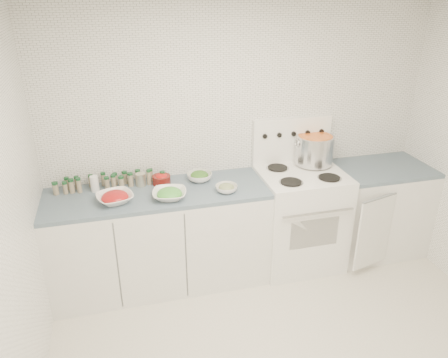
# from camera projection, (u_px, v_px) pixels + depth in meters

# --- Properties ---
(room_walls) EXTENTS (3.54, 3.04, 2.52)m
(room_walls) POSITION_uv_depth(u_px,v_px,m) (318.00, 162.00, 2.50)
(room_walls) COLOR white
(room_walls) RESTS_ON ground
(counter_left) EXTENTS (1.85, 0.62, 0.90)m
(counter_left) POSITION_uv_depth(u_px,v_px,m) (160.00, 238.00, 3.82)
(counter_left) COLOR white
(counter_left) RESTS_ON ground
(stove) EXTENTS (0.76, 0.70, 1.36)m
(stove) POSITION_uv_depth(u_px,v_px,m) (299.00, 215.00, 4.10)
(stove) COLOR white
(stove) RESTS_ON ground
(counter_right) EXTENTS (0.89, 0.73, 0.90)m
(counter_right) POSITION_uv_depth(u_px,v_px,m) (376.00, 209.00, 4.30)
(counter_right) COLOR white
(counter_right) RESTS_ON ground
(stock_pot) EXTENTS (0.37, 0.35, 0.27)m
(stock_pot) POSITION_uv_depth(u_px,v_px,m) (314.00, 148.00, 4.03)
(stock_pot) COLOR silver
(stock_pot) RESTS_ON stove
(bowl_tomato) EXTENTS (0.34, 0.34, 0.09)m
(bowl_tomato) POSITION_uv_depth(u_px,v_px,m) (115.00, 197.00, 3.45)
(bowl_tomato) COLOR white
(bowl_tomato) RESTS_ON counter_left
(bowl_snowpea) EXTENTS (0.32, 0.32, 0.09)m
(bowl_snowpea) POSITION_uv_depth(u_px,v_px,m) (169.00, 194.00, 3.51)
(bowl_snowpea) COLOR white
(bowl_snowpea) RESTS_ON counter_left
(bowl_broccoli) EXTENTS (0.26, 0.26, 0.09)m
(bowl_broccoli) POSITION_uv_depth(u_px,v_px,m) (200.00, 176.00, 3.83)
(bowl_broccoli) COLOR white
(bowl_broccoli) RESTS_ON counter_left
(bowl_zucchini) EXTENTS (0.20, 0.20, 0.07)m
(bowl_zucchini) POSITION_uv_depth(u_px,v_px,m) (226.00, 188.00, 3.63)
(bowl_zucchini) COLOR white
(bowl_zucchini) RESTS_ON counter_left
(bowl_pepper) EXTENTS (0.16, 0.16, 0.10)m
(bowl_pepper) POSITION_uv_depth(u_px,v_px,m) (162.00, 179.00, 3.76)
(bowl_pepper) COLOR #5C140F
(bowl_pepper) RESTS_ON counter_left
(salt_canister) EXTENTS (0.08, 0.08, 0.13)m
(salt_canister) POSITION_uv_depth(u_px,v_px,m) (95.00, 184.00, 3.62)
(salt_canister) COLOR white
(salt_canister) RESTS_ON counter_left
(tin_can) EXTENTS (0.08, 0.08, 0.11)m
(tin_can) POSITION_uv_depth(u_px,v_px,m) (141.00, 180.00, 3.73)
(tin_can) COLOR #B6B19A
(tin_can) RESTS_ON counter_left
(spice_cluster) EXTENTS (0.93, 0.14, 0.14)m
(spice_cluster) POSITION_uv_depth(u_px,v_px,m) (108.00, 181.00, 3.69)
(spice_cluster) COLOR gray
(spice_cluster) RESTS_ON counter_left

